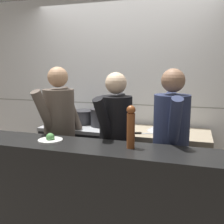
# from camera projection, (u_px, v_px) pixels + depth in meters

# --- Properties ---
(wall_back_tiled) EXTENTS (8.00, 0.06, 2.60)m
(wall_back_tiled) POSITION_uv_depth(u_px,v_px,m) (125.00, 93.00, 3.58)
(wall_back_tiled) COLOR white
(wall_back_tiled) RESTS_ON ground_plane
(oven_range) EXTENTS (0.91, 0.71, 0.92)m
(oven_range) POSITION_uv_depth(u_px,v_px,m) (83.00, 158.00, 3.47)
(oven_range) COLOR #232326
(oven_range) RESTS_ON ground_plane
(prep_counter) EXTENTS (1.10, 0.65, 0.89)m
(prep_counter) POSITION_uv_depth(u_px,v_px,m) (161.00, 168.00, 3.17)
(prep_counter) COLOR gray
(prep_counter) RESTS_ON ground_plane
(pass_counter) EXTENTS (2.72, 0.45, 0.98)m
(pass_counter) POSITION_uv_depth(u_px,v_px,m) (94.00, 200.00, 2.32)
(pass_counter) COLOR black
(pass_counter) RESTS_ON ground_plane
(stock_pot) EXTENTS (0.28, 0.28, 0.21)m
(stock_pot) POSITION_uv_depth(u_px,v_px,m) (61.00, 115.00, 3.44)
(stock_pot) COLOR #B7BABF
(stock_pot) RESTS_ON oven_range
(sauce_pot) EXTENTS (0.29, 0.29, 0.18)m
(sauce_pot) POSITION_uv_depth(u_px,v_px,m) (83.00, 117.00, 3.43)
(sauce_pot) COLOR #2D2D33
(sauce_pot) RESTS_ON oven_range
(braising_pot) EXTENTS (0.29, 0.29, 0.22)m
(braising_pot) POSITION_uv_depth(u_px,v_px,m) (101.00, 117.00, 3.28)
(braising_pot) COLOR #2D2D33
(braising_pot) RESTS_ON oven_range
(mixing_bowl_steel) EXTENTS (0.26, 0.26, 0.09)m
(mixing_bowl_steel) POSITION_uv_depth(u_px,v_px,m) (158.00, 127.00, 3.14)
(mixing_bowl_steel) COLOR #B7BABF
(mixing_bowl_steel) RESTS_ON prep_counter
(chefs_knife) EXTENTS (0.35, 0.17, 0.02)m
(chefs_knife) POSITION_uv_depth(u_px,v_px,m) (145.00, 133.00, 3.00)
(chefs_knife) COLOR #B7BABF
(chefs_knife) RESTS_ON prep_counter
(plated_dish_main) EXTENTS (0.22, 0.22, 0.08)m
(plated_dish_main) POSITION_uv_depth(u_px,v_px,m) (50.00, 139.00, 2.37)
(plated_dish_main) COLOR white
(plated_dish_main) RESTS_ON pass_counter
(pepper_mill) EXTENTS (0.07, 0.07, 0.36)m
(pepper_mill) POSITION_uv_depth(u_px,v_px,m) (131.00, 126.00, 2.14)
(pepper_mill) COLOR brown
(pepper_mill) RESTS_ON pass_counter
(chef_head_cook) EXTENTS (0.42, 0.72, 1.65)m
(chef_head_cook) POSITION_uv_depth(u_px,v_px,m) (60.00, 134.00, 2.89)
(chef_head_cook) COLOR black
(chef_head_cook) RESTS_ON ground_plane
(chef_sous) EXTENTS (0.40, 0.69, 1.60)m
(chef_sous) POSITION_uv_depth(u_px,v_px,m) (116.00, 143.00, 2.64)
(chef_sous) COLOR black
(chef_sous) RESTS_ON ground_plane
(chef_line) EXTENTS (0.39, 0.72, 1.64)m
(chef_line) POSITION_uv_depth(u_px,v_px,m) (171.00, 146.00, 2.46)
(chef_line) COLOR black
(chef_line) RESTS_ON ground_plane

